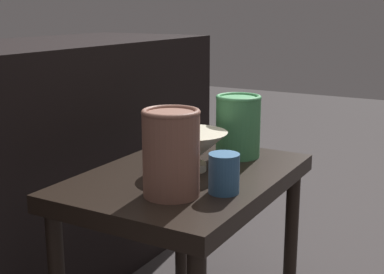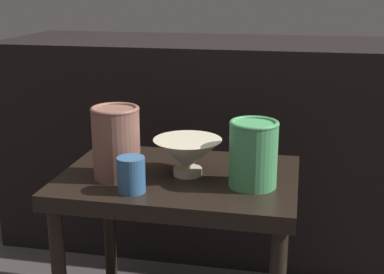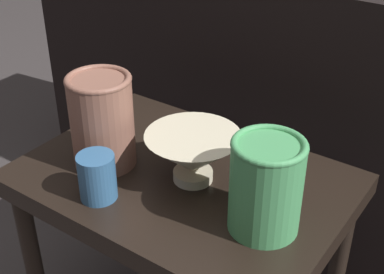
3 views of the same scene
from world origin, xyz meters
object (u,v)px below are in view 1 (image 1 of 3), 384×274
at_px(vase_colorful_right, 238,125).
at_px(cup, 224,173).
at_px(bowl, 190,148).
at_px(vase_textured_left, 171,152).

relative_size(vase_colorful_right, cup, 1.91).
bearing_deg(bowl, vase_textured_left, -162.40).
bearing_deg(vase_textured_left, bowl, 17.60).
distance_m(vase_colorful_right, cup, 0.29).
bearing_deg(cup, vase_textured_left, 126.80).
distance_m(vase_textured_left, cup, 0.12).
height_order(vase_textured_left, cup, vase_textured_left).
bearing_deg(vase_colorful_right, bowl, 164.43).
relative_size(bowl, cup, 2.05).
height_order(bowl, cup, bowl).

